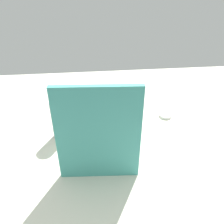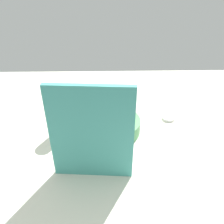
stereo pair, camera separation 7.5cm
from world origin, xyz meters
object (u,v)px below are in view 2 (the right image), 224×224
Objects in this scene: fruit_bowl at (112,125)px; cutting_board at (91,135)px; orange_back_left at (117,117)px; thermos_tumbler at (60,117)px; orange_center at (100,116)px; banana_bunch at (105,114)px; orange_front_left at (123,109)px; orange_front_right at (102,108)px; jar_lid at (168,118)px.

cutting_board reaches higher than fruit_bowl.
orange_back_left is 25.23cm from cutting_board.
cutting_board reaches higher than thermos_tumbler.
orange_center is 0.43× the size of banana_bunch.
orange_front_left is 9.68cm from orange_front_right.
fruit_bowl is at bearing -176.21° from banana_bunch.
thermos_tumbler is (18.48, 5.13, -1.16)cm from orange_front_right.
orange_center is 1.22× the size of jar_lid.
banana_bunch is at bearing -135.98° from orange_center.
orange_back_left is 6.25cm from banana_bunch.
orange_center is 1.00× the size of orange_back_left.
orange_center and orange_back_left have the same top height.
orange_front_right is at bearing -91.51° from cutting_board.
jar_lid is (-35.68, -35.08, -17.35)cm from cutting_board.
orange_center is (1.11, 6.37, 0.00)cm from orange_front_right.
orange_front_left is at bearing -115.51° from orange_back_left.
orange_front_right and orange_center have the same top height.
orange_front_right is 19.21cm from thermos_tumbler.
thermos_tumbler is at bearing -6.08° from orange_back_left.
orange_center reaches higher than jar_lid.
fruit_bowl reaches higher than jar_lid.
banana_bunch is (5.04, -3.64, -0.64)cm from orange_back_left.
cutting_board reaches higher than banana_bunch.
orange_front_right is 9.97cm from orange_back_left.
orange_center is at bearing 24.18° from fruit_bowl.
orange_front_left is at bearing -109.19° from cutting_board.
orange_center reaches higher than banana_bunch.
jar_lid is at bearing -168.57° from thermos_tumbler.
orange_front_left is 0.43× the size of banana_bunch.
fruit_bowl is 4.21× the size of jar_lid.
orange_front_left is 1.00× the size of orange_back_left.
banana_bunch is (3.15, 0.21, 6.28)cm from fruit_bowl.
orange_front_right is at bearing -73.57° from banana_bunch.
orange_front_right is 0.21× the size of cutting_board.
orange_front_left and orange_front_right have the same top height.
thermos_tumbler reaches higher than jar_lid.
orange_center is at bearing 28.01° from orange_front_left.
fruit_bowl is 3.44× the size of orange_front_right.
orange_center is (10.76, 5.72, 0.00)cm from orange_front_left.
fruit_bowl is 0.71× the size of cutting_board.
cutting_board is 5.89× the size of jar_lid.
orange_front_right reaches higher than fruit_bowl.
orange_center is 36.96cm from jar_lid.
jar_lid is at bearing -153.84° from orange_back_left.
jar_lid is (-28.33, -9.14, -2.53)cm from fruit_bowl.
cutting_board is at bearing 80.71° from banana_bunch.
orange_front_left is 9.15cm from banana_bunch.
jar_lid is at bearing -163.46° from banana_bunch.
fruit_bowl is 3.44× the size of orange_back_left.
orange_back_left is 1.22× the size of jar_lid.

